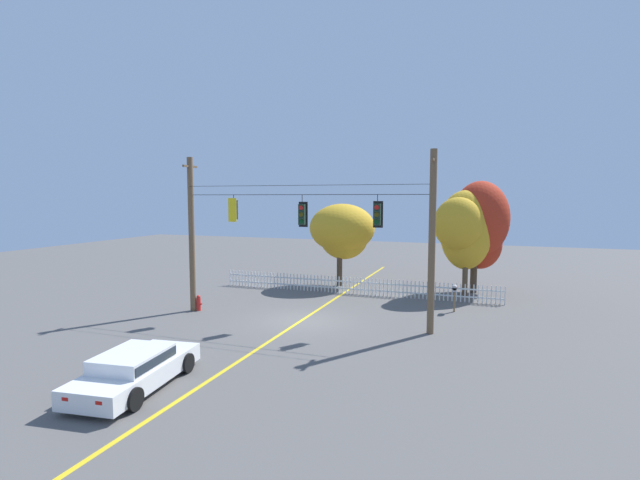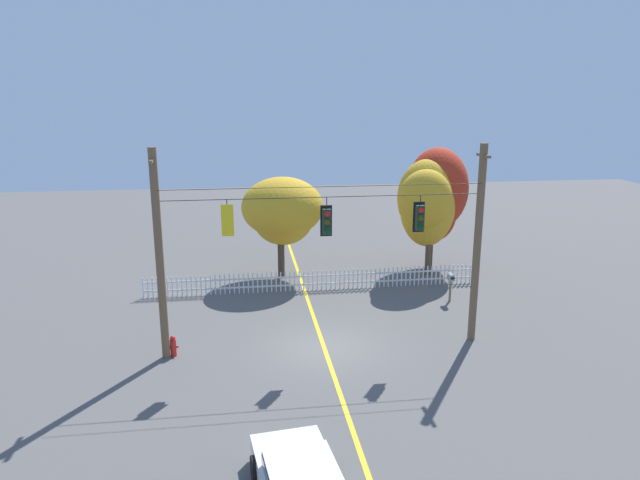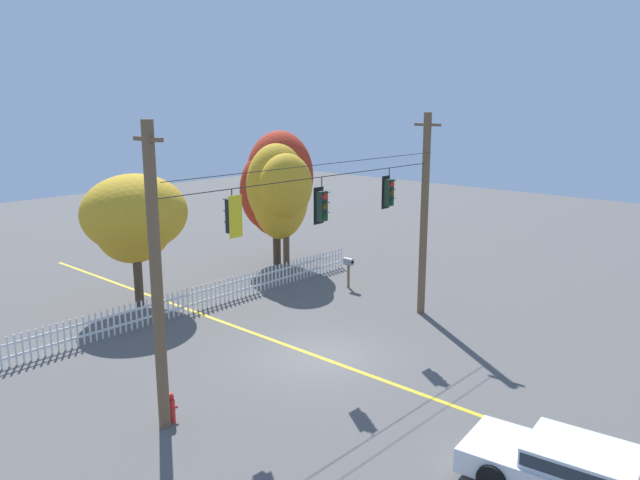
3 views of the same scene
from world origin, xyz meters
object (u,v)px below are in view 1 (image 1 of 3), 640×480
traffic_signal_westbound_side (302,214)px  autumn_oak_far_east (477,227)px  traffic_signal_eastbound_side (377,214)px  parked_car (135,368)px  autumn_maple_near_fence (343,231)px  autumn_maple_mid (464,227)px  roadside_mailbox (455,290)px  traffic_signal_northbound_secondary (234,210)px  fire_hydrant (199,303)px

traffic_signal_westbound_side → autumn_oak_far_east: size_ratio=0.22×
traffic_signal_eastbound_side → parked_car: (-5.33, -8.80, -4.38)m
traffic_signal_westbound_side → autumn_maple_near_fence: 9.33m
autumn_maple_mid → parked_car: 19.68m
parked_car → roadside_mailbox: size_ratio=3.51×
traffic_signal_eastbound_side → parked_car: traffic_signal_eastbound_side is taller
autumn_maple_mid → parked_car: autumn_maple_mid is taller
traffic_signal_northbound_secondary → autumn_oak_far_east: (10.85, 9.69, -1.16)m
parked_car → roadside_mailbox: roadside_mailbox is taller
roadside_mailbox → fire_hydrant: bearing=-161.2°
traffic_signal_northbound_secondary → fire_hydrant: bearing=177.4°
traffic_signal_westbound_side → roadside_mailbox: traffic_signal_westbound_side is taller
fire_hydrant → traffic_signal_northbound_secondary: bearing=-2.6°
autumn_oak_far_east → fire_hydrant: autumn_oak_far_east is taller
autumn_maple_near_fence → autumn_oak_far_east: size_ratio=0.79×
traffic_signal_westbound_side → traffic_signal_eastbound_side: size_ratio=1.03×
autumn_maple_mid → fire_hydrant: bearing=-145.3°
traffic_signal_westbound_side → autumn_maple_mid: size_ratio=0.24×
autumn_oak_far_east → parked_car: size_ratio=1.41×
autumn_maple_near_fence → fire_hydrant: autumn_maple_near_fence is taller
autumn_maple_mid → parked_car: (-8.49, -17.43, -3.40)m
traffic_signal_eastbound_side → parked_car: bearing=-121.2°
parked_car → roadside_mailbox: bearing=57.4°
autumn_maple_near_fence → fire_hydrant: (-4.79, -9.10, -3.18)m
parked_car → fire_hydrant: parked_car is taller
traffic_signal_eastbound_side → roadside_mailbox: 6.47m
traffic_signal_westbound_side → traffic_signal_eastbound_side: bearing=-0.0°
traffic_signal_northbound_secondary → autumn_maple_near_fence: size_ratio=0.24×
traffic_signal_northbound_secondary → autumn_oak_far_east: 14.60m
fire_hydrant → autumn_maple_near_fence: bearing=62.2°
traffic_signal_eastbound_side → fire_hydrant: traffic_signal_eastbound_side is taller
traffic_signal_eastbound_side → roadside_mailbox: size_ratio=1.06×
traffic_signal_eastbound_side → traffic_signal_northbound_secondary: bearing=-179.9°
autumn_maple_near_fence → parked_car: 18.25m
traffic_signal_northbound_secondary → autumn_oak_far_east: autumn_oak_far_east is taller
autumn_maple_mid → parked_car: size_ratio=1.29×
traffic_signal_westbound_side → roadside_mailbox: size_ratio=1.09×
traffic_signal_westbound_side → traffic_signal_eastbound_side: (3.48, -0.00, 0.04)m
traffic_signal_eastbound_side → autumn_maple_mid: size_ratio=0.23×
traffic_signal_northbound_secondary → roadside_mailbox: 11.60m
autumn_oak_far_east → traffic_signal_eastbound_side: bearing=-111.6°
traffic_signal_northbound_secondary → autumn_maple_near_fence: (2.62, 9.20, -1.55)m
autumn_maple_mid → fire_hydrant: size_ratio=7.72×
traffic_signal_northbound_secondary → fire_hydrant: traffic_signal_northbound_secondary is taller
autumn_oak_far_east → parked_car: 20.90m
traffic_signal_northbound_secondary → autumn_maple_mid: 13.40m
roadside_mailbox → traffic_signal_northbound_secondary: bearing=-157.1°
parked_car → roadside_mailbox: 15.47m
autumn_maple_near_fence → parked_car: bearing=-93.0°
traffic_signal_westbound_side → autumn_oak_far_east: (7.31, 9.68, -0.99)m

